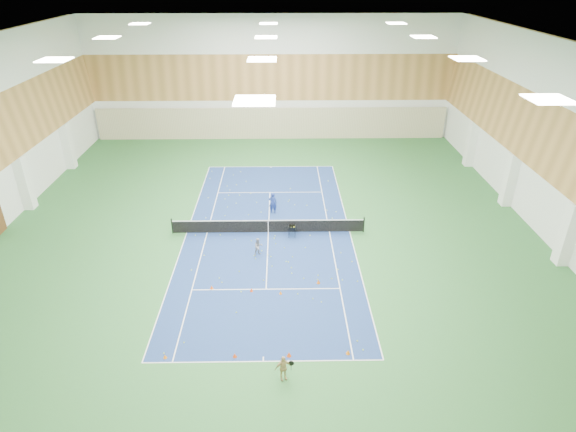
{
  "coord_description": "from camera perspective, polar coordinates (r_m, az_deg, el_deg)",
  "views": [
    {
      "loc": [
        0.86,
        -28.16,
        15.97
      ],
      "look_at": [
        1.3,
        -1.46,
        2.0
      ],
      "focal_mm": 30.0,
      "sensor_mm": 36.0,
      "label": 1
    }
  ],
  "objects": [
    {
      "name": "ground",
      "position": [
        32.38,
        -2.34,
        -1.96
      ],
      "size": [
        40.0,
        40.0,
        0.0
      ],
      "primitive_type": "plane",
      "color": "#2B652F",
      "rests_on": "ground"
    },
    {
      "name": "room_shell",
      "position": [
        29.88,
        -2.56,
        8.1
      ],
      "size": [
        36.0,
        40.0,
        12.0
      ],
      "primitive_type": null,
      "color": "white",
      "rests_on": "ground"
    },
    {
      "name": "wood_cladding",
      "position": [
        29.28,
        -2.64,
        11.79
      ],
      "size": [
        36.0,
        40.0,
        8.0
      ],
      "primitive_type": null,
      "color": "#B68043",
      "rests_on": "room_shell"
    },
    {
      "name": "ceiling_light_grid",
      "position": [
        28.46,
        -2.82,
        19.4
      ],
      "size": [
        21.4,
        25.4,
        0.06
      ],
      "primitive_type": null,
      "color": "white",
      "rests_on": "room_shell"
    },
    {
      "name": "court_surface",
      "position": [
        32.38,
        -2.34,
        -1.95
      ],
      "size": [
        10.97,
        23.77,
        0.01
      ],
      "primitive_type": "cube",
      "color": "navy",
      "rests_on": "ground"
    },
    {
      "name": "tennis_balls_scatter",
      "position": [
        32.36,
        -2.34,
        -1.89
      ],
      "size": [
        10.57,
        22.77,
        0.07
      ],
      "primitive_type": null,
      "color": "#C4EA27",
      "rests_on": "ground"
    },
    {
      "name": "tennis_net",
      "position": [
        32.11,
        -2.36,
        -1.11
      ],
      "size": [
        12.8,
        0.1,
        1.1
      ],
      "primitive_type": null,
      "color": "black",
      "rests_on": "ground"
    },
    {
      "name": "back_curtain",
      "position": [
        50.02,
        -1.92,
        10.91
      ],
      "size": [
        35.4,
        0.16,
        3.2
      ],
      "primitive_type": "cube",
      "color": "#C6B793",
      "rests_on": "ground"
    },
    {
      "name": "coach",
      "position": [
        34.57,
        -1.81,
        1.58
      ],
      "size": [
        0.65,
        0.48,
        1.61
      ],
      "primitive_type": "imported",
      "rotation": [
        0.0,
        0.0,
        2.96
      ],
      "color": "navy",
      "rests_on": "ground"
    },
    {
      "name": "child_court",
      "position": [
        29.74,
        -3.53,
        -3.63
      ],
      "size": [
        0.69,
        0.63,
        1.14
      ],
      "primitive_type": "imported",
      "rotation": [
        0.0,
        0.0,
        0.46
      ],
      "color": "gray",
      "rests_on": "ground"
    },
    {
      "name": "child_apron",
      "position": [
        21.62,
        -0.59,
        -17.56
      ],
      "size": [
        0.8,
        0.54,
        1.27
      ],
      "primitive_type": "imported",
      "rotation": [
        0.0,
        0.0,
        0.33
      ],
      "color": "tan",
      "rests_on": "ground"
    },
    {
      "name": "ball_cart",
      "position": [
        31.65,
        0.48,
        -1.82
      ],
      "size": [
        0.51,
        0.51,
        0.83
      ],
      "primitive_type": null,
      "rotation": [
        0.0,
        0.0,
        -0.06
      ],
      "color": "black",
      "rests_on": "ground"
    },
    {
      "name": "cone_svc_a",
      "position": [
        27.28,
        -9.04,
        -8.33
      ],
      "size": [
        0.21,
        0.21,
        0.23
      ],
      "primitive_type": "cone",
      "color": "#E04D0B",
      "rests_on": "ground"
    },
    {
      "name": "cone_svc_b",
      "position": [
        26.83,
        -4.35,
        -8.72
      ],
      "size": [
        0.19,
        0.19,
        0.21
      ],
      "primitive_type": "cone",
      "color": "red",
      "rests_on": "ground"
    },
    {
      "name": "cone_svc_c",
      "position": [
        26.58,
        -0.89,
        -9.06
      ],
      "size": [
        0.17,
        0.17,
        0.19
      ],
      "primitive_type": "cone",
      "color": "orange",
      "rests_on": "ground"
    },
    {
      "name": "cone_svc_d",
      "position": [
        27.42,
        3.63,
        -7.76
      ],
      "size": [
        0.22,
        0.22,
        0.24
      ],
      "primitive_type": "cone",
      "color": "#DF5E0B",
      "rests_on": "ground"
    },
    {
      "name": "cone_base_a",
      "position": [
        23.56,
        -14.38,
        -15.82
      ],
      "size": [
        0.19,
        0.19,
        0.21
      ],
      "primitive_type": "cone",
      "color": "orange",
      "rests_on": "ground"
    },
    {
      "name": "cone_base_b",
      "position": [
        23.05,
        -6.33,
        -16.08
      ],
      "size": [
        0.21,
        0.21,
        0.23
      ],
      "primitive_type": "cone",
      "color": "#EF440C",
      "rests_on": "ground"
    },
    {
      "name": "cone_base_c",
      "position": [
        22.95,
        0.13,
        -16.07
      ],
      "size": [
        0.22,
        0.22,
        0.24
      ],
      "primitive_type": "cone",
      "color": "#E6430C",
      "rests_on": "ground"
    },
    {
      "name": "cone_base_d",
      "position": [
        23.23,
        7.13,
        -15.69
      ],
      "size": [
        0.21,
        0.21,
        0.23
      ],
      "primitive_type": "cone",
      "color": "orange",
      "rests_on": "ground"
    }
  ]
}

